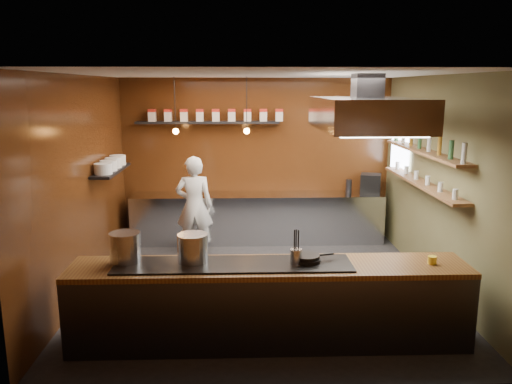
{
  "coord_description": "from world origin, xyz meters",
  "views": [
    {
      "loc": [
        -0.32,
        -6.79,
        2.84
      ],
      "look_at": [
        -0.09,
        0.4,
        1.32
      ],
      "focal_mm": 35.0,
      "sensor_mm": 36.0,
      "label": 1
    }
  ],
  "objects_px": {
    "stockpot_large": "(125,247)",
    "stockpot_small": "(193,248)",
    "extractor_hood": "(366,113)",
    "chef": "(194,206)",
    "espresso_machine": "(371,184)"
  },
  "relations": [
    {
      "from": "extractor_hood",
      "to": "stockpot_small",
      "type": "bearing_deg",
      "value": -152.26
    },
    {
      "from": "extractor_hood",
      "to": "chef",
      "type": "relative_size",
      "value": 1.17
    },
    {
      "from": "chef",
      "to": "stockpot_large",
      "type": "bearing_deg",
      "value": 78.09
    },
    {
      "from": "extractor_hood",
      "to": "espresso_machine",
      "type": "height_order",
      "value": "extractor_hood"
    },
    {
      "from": "extractor_hood",
      "to": "stockpot_large",
      "type": "relative_size",
      "value": 5.86
    },
    {
      "from": "espresso_machine",
      "to": "chef",
      "type": "bearing_deg",
      "value": -149.86
    },
    {
      "from": "chef",
      "to": "espresso_machine",
      "type": "bearing_deg",
      "value": -169.61
    },
    {
      "from": "stockpot_large",
      "to": "espresso_machine",
      "type": "xyz_separation_m",
      "value": [
        3.69,
        3.7,
        -0.03
      ]
    },
    {
      "from": "stockpot_small",
      "to": "chef",
      "type": "relative_size",
      "value": 0.2
    },
    {
      "from": "stockpot_large",
      "to": "stockpot_small",
      "type": "height_order",
      "value": "stockpot_large"
    },
    {
      "from": "stockpot_large",
      "to": "stockpot_small",
      "type": "distance_m",
      "value": 0.74
    },
    {
      "from": "extractor_hood",
      "to": "chef",
      "type": "bearing_deg",
      "value": 142.08
    },
    {
      "from": "extractor_hood",
      "to": "espresso_machine",
      "type": "xyz_separation_m",
      "value": [
        0.8,
        2.6,
        -1.43
      ]
    },
    {
      "from": "extractor_hood",
      "to": "chef",
      "type": "height_order",
      "value": "extractor_hood"
    },
    {
      "from": "stockpot_large",
      "to": "chef",
      "type": "bearing_deg",
      "value": 80.61
    }
  ]
}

